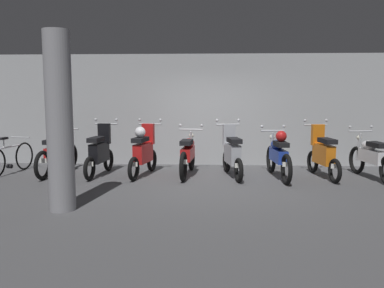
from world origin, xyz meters
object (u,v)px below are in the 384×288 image
Objects in this scene: motorbike_slot_6 at (323,154)px; bicycle at (11,159)px; motorbike_slot_5 at (278,155)px; motorbike_slot_2 at (143,151)px; motorbike_slot_7 at (371,157)px; motorbike_slot_3 at (188,154)px; motorbike_slot_0 at (58,153)px; motorbike_slot_4 at (232,154)px; motorbike_slot_1 at (100,152)px; support_pillar at (60,122)px.

motorbike_slot_6 is 0.98× the size of bicycle.
motorbike_slot_6 is (1.01, 0.14, -0.00)m from motorbike_slot_5.
motorbike_slot_2 is 0.85× the size of motorbike_slot_5.
motorbike_slot_2 reaches higher than motorbike_slot_7.
motorbike_slot_3 is 2.04m from motorbike_slot_5.
motorbike_slot_6 is (4.05, 0.02, -0.04)m from motorbike_slot_2.
motorbike_slot_4 reaches higher than motorbike_slot_0.
motorbike_slot_1 is 0.98× the size of bicycle.
motorbike_slot_4 is 4.11m from support_pillar.
motorbike_slot_7 is at bearing -1.40° from motorbike_slot_2.
motorbike_slot_6 reaches higher than motorbike_slot_0.
motorbike_slot_3 is at bearing 5.54° from motorbike_slot_2.
motorbike_slot_0 is at bearing 177.75° from motorbike_slot_2.
motorbike_slot_1 reaches higher than motorbike_slot_3.
bicycle is at bearing -179.34° from motorbike_slot_3.
motorbike_slot_5 and motorbike_slot_7 have the same top height.
motorbike_slot_2 is 3.17m from bicycle.
motorbike_slot_3 is 3.58m from support_pillar.
motorbike_slot_4 is 0.86× the size of motorbike_slot_7.
support_pillar reaches higher than motorbike_slot_4.
motorbike_slot_5 is (3.04, -0.12, -0.04)m from motorbike_slot_2.
motorbike_slot_3 is 1.17× the size of motorbike_slot_6.
motorbike_slot_2 is (1.02, -0.01, 0.04)m from motorbike_slot_1.
motorbike_slot_6 is 0.58× the size of support_pillar.
motorbike_slot_0 is at bearing 1.50° from bicycle.
motorbike_slot_5 is at bearing -172.07° from motorbike_slot_6.
motorbike_slot_3 is at bearing 176.86° from motorbike_slot_7.
support_pillar is at bearing -155.64° from motorbike_slot_7.
support_pillar is (1.18, -2.89, 0.95)m from motorbike_slot_0.
motorbike_slot_6 reaches higher than motorbike_slot_7.
motorbike_slot_3 reaches higher than bicycle.
motorbike_slot_5 is at bearing -5.85° from motorbike_slot_4.
motorbike_slot_4 is 1.00× the size of motorbike_slot_6.
motorbike_slot_2 is at bearing -0.65° from motorbike_slot_1.
motorbike_slot_5 is at bearing 34.58° from support_pillar.
motorbike_slot_7 is (7.10, -0.20, 0.00)m from motorbike_slot_0.
bicycle is at bearing 179.28° from motorbike_slot_4.
motorbike_slot_3 is at bearing 173.88° from motorbike_slot_5.
bicycle is at bearing 128.86° from support_pillar.
motorbike_slot_5 is (4.06, -0.13, 0.00)m from motorbike_slot_1.
support_pillar is (-4.91, -2.83, 0.91)m from motorbike_slot_6.
motorbike_slot_5 is at bearing -1.57° from bicycle.
motorbike_slot_7 is (1.02, -0.15, -0.04)m from motorbike_slot_6.
bicycle is (-2.14, 0.04, -0.17)m from motorbike_slot_1.
motorbike_slot_3 is 1.01m from motorbike_slot_4.
motorbike_slot_4 is 0.97× the size of bicycle.
motorbike_slot_4 is (3.03, -0.03, 0.00)m from motorbike_slot_1.
motorbike_slot_6 is 0.86× the size of motorbike_slot_7.
motorbike_slot_5 is at bearing 179.87° from motorbike_slot_7.
motorbike_slot_2 is at bearing 177.75° from motorbike_slot_5.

